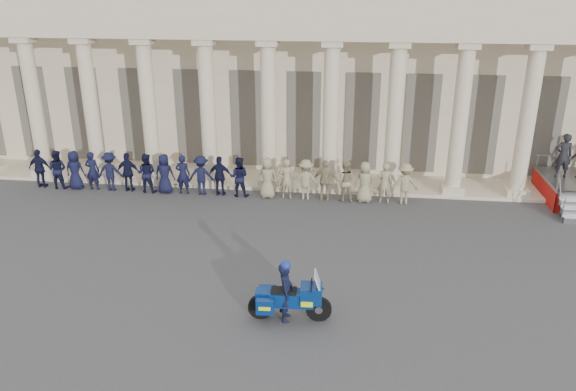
{
  "coord_description": "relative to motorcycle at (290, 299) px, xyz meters",
  "views": [
    {
      "loc": [
        2.35,
        -14.83,
        8.57
      ],
      "look_at": [
        0.14,
        2.99,
        1.6
      ],
      "focal_mm": 35.0,
      "sensor_mm": 36.0,
      "label": 1
    }
  ],
  "objects": [
    {
      "name": "ground",
      "position": [
        -0.83,
        2.03,
        -0.62
      ],
      "size": [
        90.0,
        90.0,
        0.0
      ],
      "primitive_type": "plane",
      "color": "#38383A",
      "rests_on": "ground"
    },
    {
      "name": "motorcycle",
      "position": [
        0.0,
        0.0,
        0.0
      ],
      "size": [
        2.24,
        0.93,
        1.44
      ],
      "rotation": [
        0.0,
        0.0,
        0.05
      ],
      "color": "black",
      "rests_on": "ground"
    },
    {
      "name": "rider",
      "position": [
        -0.12,
        -0.01,
        0.25
      ],
      "size": [
        0.43,
        0.63,
        1.76
      ],
      "rotation": [
        0.0,
        0.0,
        1.62
      ],
      "color": "black",
      "rests_on": "ground"
    },
    {
      "name": "officer_rank",
      "position": [
        -4.17,
        8.84,
        0.23
      ],
      "size": [
        16.66,
        0.64,
        1.7
      ],
      "color": "black",
      "rests_on": "ground"
    },
    {
      "name": "building",
      "position": [
        -0.83,
        16.78,
        3.9
      ],
      "size": [
        40.0,
        12.5,
        9.0
      ],
      "color": "#C2B192",
      "rests_on": "ground"
    }
  ]
}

